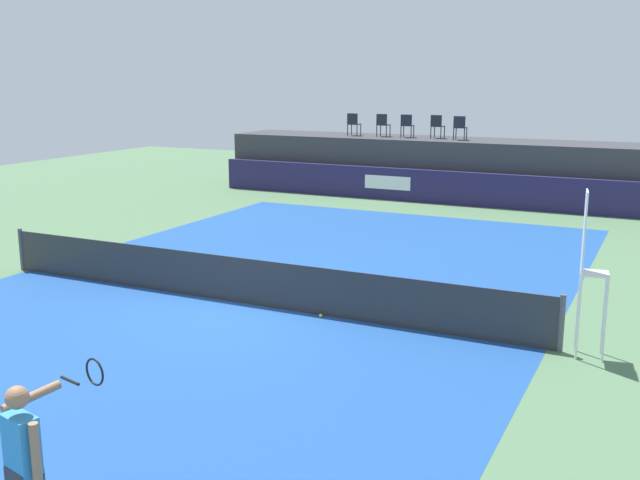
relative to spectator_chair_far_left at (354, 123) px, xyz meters
name	(u,v)px	position (x,y,z in m)	size (l,w,h in m)	color
ground_plane	(310,270)	(4.16, -12.12, -2.69)	(48.00, 48.00, 0.00)	#4C704C
court_inner	(244,303)	(4.16, -15.12, -2.69)	(12.00, 22.00, 0.00)	#1C478C
sponsor_wall	(440,187)	(4.15, -1.62, -2.09)	(18.00, 0.22, 1.20)	#231E4C
spectator_platform	(455,168)	(4.16, 0.18, -1.59)	(18.00, 2.80, 2.20)	#38383D
spectator_chair_far_left	(354,123)	(0.00, 0.00, 0.00)	(0.45, 0.45, 0.89)	#1E232D
spectator_chair_left	(383,124)	(1.22, 0.08, 0.00)	(0.44, 0.44, 0.89)	#1E232D
spectator_chair_center	(407,125)	(2.22, 0.09, 0.00)	(0.47, 0.47, 0.89)	#1E232D
spectator_chair_right	(437,125)	(3.39, 0.21, 0.00)	(0.46, 0.46, 0.89)	#1E232D
spectator_chair_far_right	(460,127)	(4.39, -0.17, 0.00)	(0.46, 0.46, 0.89)	#1E232D
umpire_chair	(588,263)	(10.70, -15.14, -1.11)	(0.50, 0.50, 2.76)	white
tennis_net	(244,281)	(4.16, -15.12, -2.22)	(12.40, 0.02, 0.95)	#2D2D2D
net_post_near	(21,249)	(-2.04, -15.12, -2.19)	(0.10, 0.10, 1.00)	#4C4C51
net_post_far	(561,323)	(10.36, -15.12, -2.19)	(0.10, 0.10, 1.00)	#4C4C51
tennis_player	(26,466)	(6.64, -22.99, -1.73)	(0.56, 1.22, 1.77)	white
tennis_ball	(321,316)	(5.95, -15.25, -2.66)	(0.07, 0.07, 0.07)	#D8EA33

